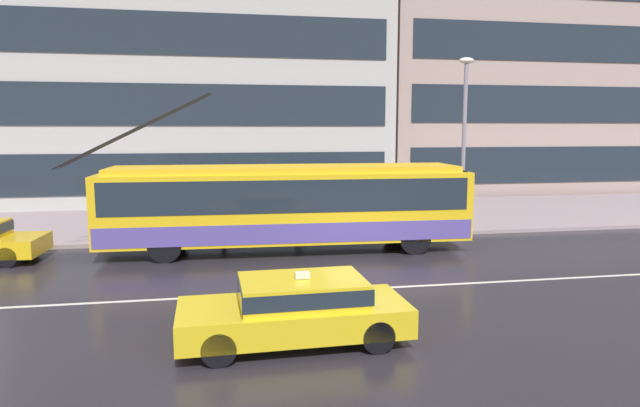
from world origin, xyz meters
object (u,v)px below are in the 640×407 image
at_px(trolleybus, 287,204).
at_px(pedestrian_at_shelter, 172,194).
at_px(taxi_oncoming_near, 297,307).
at_px(street_lamp, 464,129).
at_px(pedestrian_approaching_curb, 297,189).
at_px(pedestrian_walking_past, 222,196).

bearing_deg(trolleybus, pedestrian_at_shelter, 148.67).
distance_m(taxi_oncoming_near, street_lamp, 13.34).
distance_m(pedestrian_at_shelter, pedestrian_approaching_curb, 4.71).
bearing_deg(pedestrian_at_shelter, street_lamp, -1.78).
xyz_separation_m(trolleybus, street_lamp, (7.22, 2.08, 2.51)).
bearing_deg(trolleybus, pedestrian_approaching_curb, 76.18).
height_order(trolleybus, pedestrian_approaching_curb, trolleybus).
bearing_deg(pedestrian_walking_past, street_lamp, -0.22).
bearing_deg(pedestrian_at_shelter, pedestrian_walking_past, -9.78).
relative_size(pedestrian_approaching_curb, pedestrian_walking_past, 1.06).
height_order(pedestrian_at_shelter, pedestrian_approaching_curb, pedestrian_approaching_curb).
distance_m(trolleybus, street_lamp, 7.92).
bearing_deg(street_lamp, taxi_oncoming_near, -128.27).
distance_m(pedestrian_approaching_curb, pedestrian_walking_past, 2.98).
bearing_deg(pedestrian_at_shelter, pedestrian_approaching_curb, 5.54).
bearing_deg(pedestrian_walking_past, taxi_oncoming_near, -82.18).
xyz_separation_m(pedestrian_at_shelter, pedestrian_walking_past, (1.81, -0.31, -0.05)).
height_order(taxi_oncoming_near, pedestrian_walking_past, pedestrian_walking_past).
distance_m(pedestrian_at_shelter, street_lamp, 11.45).
bearing_deg(taxi_oncoming_near, pedestrian_approaching_curb, 82.28).
xyz_separation_m(pedestrian_walking_past, street_lamp, (9.39, -0.04, 2.43)).
distance_m(trolleybus, pedestrian_at_shelter, 4.67).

